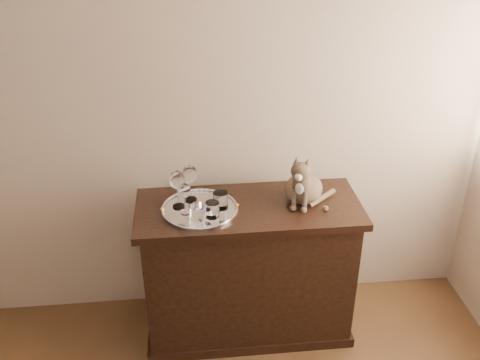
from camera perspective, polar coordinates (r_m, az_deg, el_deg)
The scene contains 10 objects.
wall_back at distance 2.90m, azimuth -11.74°, elevation 8.33°, with size 4.00×0.10×2.70m, color tan.
sideboard at distance 3.08m, azimuth 0.87°, elevation -9.53°, with size 1.20×0.50×0.85m, color black, non-canonical shape.
tray at distance 2.80m, azimuth -4.31°, elevation -3.18°, with size 0.40×0.40×0.01m, color silver.
wine_glass_a at distance 2.78m, azimuth -6.65°, elevation -0.98°, with size 0.08×0.08×0.21m, color white, non-canonical shape.
wine_glass_b at distance 2.83m, azimuth -5.34°, elevation -0.30°, with size 0.08×0.08×0.21m, color white, non-canonical shape.
wine_glass_c at distance 2.73m, azimuth -5.91°, elevation -1.95°, with size 0.06×0.06×0.17m, color white, non-canonical shape.
tumbler_a at distance 2.71m, azimuth -2.97°, elevation -3.17°, with size 0.07×0.07×0.08m, color silver.
tumbler_b at distance 2.66m, azimuth -4.53°, elevation -3.69°, with size 0.09×0.09×0.10m, color silver.
tumbler_c at distance 2.78m, azimuth -2.09°, elevation -2.16°, with size 0.08×0.08×0.09m, color silver.
cat at distance 2.83m, azimuth 6.91°, elevation 0.47°, with size 0.30×0.28×0.30m, color #47392A, non-canonical shape.
Camera 1 is at (0.30, -0.46, 2.33)m, focal length 40.00 mm.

